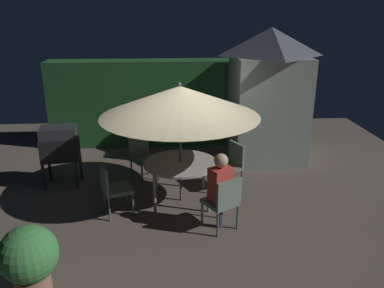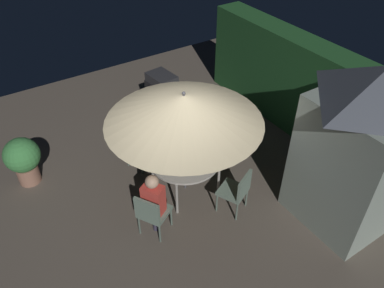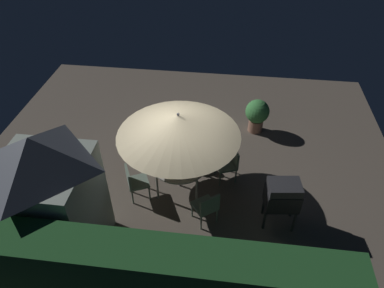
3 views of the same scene
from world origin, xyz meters
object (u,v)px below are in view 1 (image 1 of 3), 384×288
at_px(garden_shed, 268,94).
at_px(patio_table, 181,165).
at_px(chair_near_shed, 224,200).
at_px(chair_far_side, 231,163).
at_px(chair_toward_house, 112,186).
at_px(bbq_grill, 60,145).
at_px(chair_toward_hedge, 142,155).
at_px(potted_plant_by_shed, 30,260).
at_px(patio_umbrella, 180,101).
at_px(person_in_red, 220,183).

distance_m(garden_shed, patio_table, 3.00).
height_order(chair_near_shed, chair_far_side, same).
relative_size(patio_table, chair_toward_house, 1.45).
relative_size(patio_table, chair_far_side, 1.45).
bearing_deg(bbq_grill, patio_table, -19.61).
xyz_separation_m(bbq_grill, chair_toward_hedge, (1.55, 0.20, -0.33)).
xyz_separation_m(chair_far_side, potted_plant_by_shed, (-2.83, -2.96, 0.06)).
xyz_separation_m(garden_shed, patio_umbrella, (-2.04, -2.05, 0.36)).
distance_m(garden_shed, chair_toward_hedge, 3.12).
distance_m(bbq_grill, chair_toward_hedge, 1.60).
distance_m(patio_table, bbq_grill, 2.44).
bearing_deg(chair_near_shed, person_in_red, 121.04).
distance_m(garden_shed, chair_near_shed, 3.53).
bearing_deg(chair_toward_hedge, potted_plant_by_shed, -107.56).
relative_size(chair_far_side, person_in_red, 0.71).
xyz_separation_m(chair_far_side, chair_toward_house, (-2.14, -0.89, 0.00)).
relative_size(garden_shed, chair_toward_house, 3.27).
bearing_deg(chair_toward_house, patio_umbrella, 20.14).
bearing_deg(person_in_red, chair_near_shed, -58.96).
bearing_deg(patio_umbrella, potted_plant_by_shed, -126.55).
xyz_separation_m(patio_umbrella, chair_toward_house, (-1.16, -0.43, -1.33)).
relative_size(patio_umbrella, chair_near_shed, 3.02).
xyz_separation_m(patio_umbrella, bbq_grill, (-2.29, 0.82, -1.01)).
xyz_separation_m(chair_near_shed, chair_toward_house, (-1.78, 0.61, 0.00)).
relative_size(garden_shed, chair_far_side, 3.27).
xyz_separation_m(garden_shed, chair_toward_hedge, (-2.78, -1.03, -0.98)).
height_order(bbq_grill, chair_near_shed, bbq_grill).
distance_m(chair_toward_house, potted_plant_by_shed, 2.18).
height_order(patio_umbrella, person_in_red, patio_umbrella).
height_order(garden_shed, bbq_grill, garden_shed).
distance_m(chair_far_side, chair_toward_house, 2.32).
relative_size(chair_near_shed, chair_toward_hedge, 1.00).
xyz_separation_m(chair_far_side, chair_toward_hedge, (-1.72, 0.55, 0.00)).
bearing_deg(chair_near_shed, chair_far_side, 76.60).
xyz_separation_m(patio_table, chair_far_side, (0.98, 0.47, -0.17)).
distance_m(chair_near_shed, person_in_red, 0.28).
bearing_deg(person_in_red, potted_plant_by_shed, -147.83).
height_order(patio_umbrella, bbq_grill, patio_umbrella).
relative_size(garden_shed, patio_umbrella, 1.08).
distance_m(chair_far_side, potted_plant_by_shed, 4.10).
bearing_deg(patio_table, person_in_red, -58.96).
xyz_separation_m(chair_near_shed, person_in_red, (-0.04, 0.07, 0.26)).
height_order(garden_shed, chair_toward_hedge, garden_shed).
relative_size(bbq_grill, chair_toward_house, 1.33).
bearing_deg(bbq_grill, person_in_red, -31.80).
bearing_deg(chair_far_side, bbq_grill, 173.95).
xyz_separation_m(patio_table, chair_near_shed, (0.62, -1.04, -0.17)).
height_order(patio_umbrella, chair_far_side, patio_umbrella).
relative_size(garden_shed, person_in_red, 2.34).
xyz_separation_m(garden_shed, bbq_grill, (-4.33, -1.23, -0.65)).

